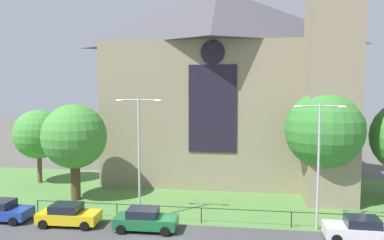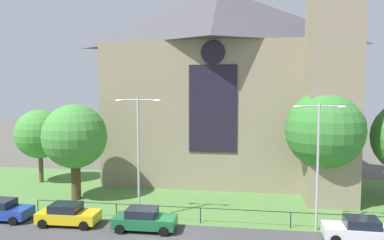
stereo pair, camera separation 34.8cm
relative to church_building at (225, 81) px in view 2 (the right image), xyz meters
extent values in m
plane|color=#56544C|center=(-3.21, -6.45, -10.27)|extent=(160.00, 160.00, 0.00)
cube|color=#517F3D|center=(-3.21, -8.45, -10.27)|extent=(120.00, 20.00, 0.01)
cube|color=gray|center=(-0.77, 0.63, -3.27)|extent=(22.00, 12.00, 14.00)
pyramid|color=#47444C|center=(-0.77, 0.63, 6.73)|extent=(22.00, 12.00, 6.00)
cube|color=black|center=(-0.77, -5.42, -2.57)|extent=(4.40, 0.16, 8.00)
cylinder|color=black|center=(-0.77, -5.42, 2.53)|extent=(2.20, 0.15, 2.20)
cube|color=gray|center=(9.23, -7.37, -1.27)|extent=(4.00, 4.00, 18.00)
cylinder|color=black|center=(-0.77, -13.95, -9.17)|extent=(24.94, 0.05, 0.05)
cylinder|color=black|center=(-13.24, -13.95, -9.72)|extent=(0.07, 0.07, 1.10)
cylinder|color=black|center=(-7.01, -13.95, -9.72)|extent=(0.07, 0.07, 1.10)
cylinder|color=black|center=(-0.77, -13.95, -9.72)|extent=(0.07, 0.07, 1.10)
cylinder|color=black|center=(5.46, -13.95, -9.72)|extent=(0.07, 0.07, 1.10)
cylinder|color=#4C3823|center=(8.62, -8.06, -8.38)|extent=(0.59, 0.59, 3.79)
sphere|color=#387F33|center=(8.62, -8.06, -4.10)|extent=(6.36, 6.36, 6.36)
cylinder|color=brown|center=(-18.38, -4.71, -8.72)|extent=(0.44, 0.44, 3.11)
sphere|color=#428C38|center=(-18.38, -4.71, -5.31)|extent=(4.93, 4.93, 4.93)
cylinder|color=#4C3823|center=(-12.16, -9.76, -8.56)|extent=(0.81, 0.81, 3.43)
sphere|color=#428C38|center=(-12.16, -9.76, -4.78)|extent=(5.49, 5.49, 5.49)
cylinder|color=#B2B2B7|center=(-5.25, -14.05, -5.80)|extent=(0.16, 0.16, 8.93)
cylinder|color=#B2B2B7|center=(-5.95, -14.05, -1.54)|extent=(1.40, 0.10, 0.10)
cylinder|color=#B2B2B7|center=(-4.55, -14.05, -1.54)|extent=(1.40, 0.10, 0.10)
ellipsoid|color=white|center=(-6.65, -14.05, -1.59)|extent=(0.57, 0.26, 0.20)
ellipsoid|color=white|center=(-3.85, -14.05, -1.59)|extent=(0.57, 0.26, 0.20)
cylinder|color=#B2B2B7|center=(7.13, -14.05, -5.98)|extent=(0.16, 0.16, 8.59)
cylinder|color=#B2B2B7|center=(6.43, -14.05, -1.89)|extent=(1.40, 0.10, 0.10)
cylinder|color=#B2B2B7|center=(7.83, -14.05, -1.89)|extent=(1.40, 0.10, 0.10)
ellipsoid|color=white|center=(5.73, -14.05, -1.94)|extent=(0.57, 0.26, 0.20)
ellipsoid|color=white|center=(8.53, -14.05, -1.94)|extent=(0.57, 0.26, 0.20)
cube|color=#1E3899|center=(-15.13, -15.51, -9.66)|extent=(4.21, 1.83, 0.70)
cylinder|color=black|center=(-13.67, -14.60, -9.95)|extent=(0.64, 0.22, 0.64)
cylinder|color=black|center=(-13.66, -16.40, -9.95)|extent=(0.64, 0.22, 0.64)
cube|color=gold|center=(-9.87, -15.69, -9.66)|extent=(4.26, 1.94, 0.70)
cube|color=black|center=(-10.07, -15.69, -9.04)|extent=(2.05, 1.67, 0.55)
cylinder|color=black|center=(-8.43, -14.74, -9.95)|extent=(0.65, 0.24, 0.64)
cylinder|color=black|center=(-8.37, -16.54, -9.95)|extent=(0.65, 0.24, 0.64)
cylinder|color=black|center=(-11.37, -14.84, -9.95)|extent=(0.65, 0.24, 0.64)
cylinder|color=black|center=(-11.31, -16.64, -9.95)|extent=(0.65, 0.24, 0.64)
cube|color=#196033|center=(-4.30, -15.85, -9.66)|extent=(4.24, 1.89, 0.70)
cube|color=black|center=(-4.50, -15.85, -9.04)|extent=(2.03, 1.64, 0.55)
cylinder|color=black|center=(-2.85, -14.91, -9.95)|extent=(0.64, 0.23, 0.64)
cylinder|color=black|center=(-2.81, -16.71, -9.95)|extent=(0.64, 0.23, 0.64)
cylinder|color=black|center=(-5.79, -14.98, -9.95)|extent=(0.64, 0.23, 0.64)
cylinder|color=black|center=(-5.75, -16.78, -9.95)|extent=(0.64, 0.23, 0.64)
cube|color=silver|center=(9.38, -15.63, -9.66)|extent=(4.24, 1.89, 0.70)
cube|color=black|center=(9.58, -15.64, -9.04)|extent=(2.04, 1.64, 0.55)
cylinder|color=black|center=(7.89, -16.50, -9.95)|extent=(0.64, 0.23, 0.64)
cylinder|color=black|center=(7.93, -14.70, -9.95)|extent=(0.64, 0.23, 0.64)
cylinder|color=black|center=(10.87, -14.77, -9.95)|extent=(0.64, 0.23, 0.64)
camera|label=1|loc=(2.32, -40.06, -0.71)|focal=35.56mm
camera|label=2|loc=(2.67, -40.01, -0.71)|focal=35.56mm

